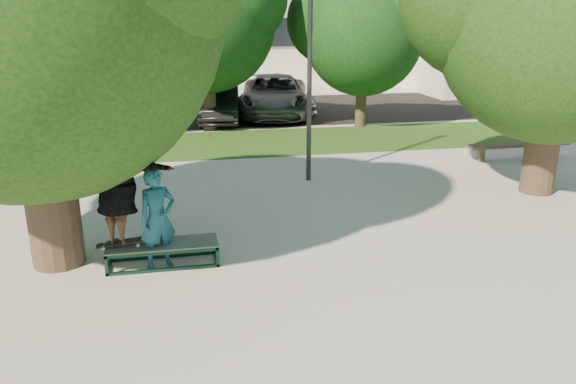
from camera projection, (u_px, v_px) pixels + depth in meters
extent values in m
plane|color=#A9A69C|center=(319.00, 267.00, 9.21)|extent=(120.00, 120.00, 0.00)
cube|color=#1B4714|center=(277.00, 142.00, 18.28)|extent=(30.00, 4.00, 0.02)
cube|color=black|center=(227.00, 111.00, 24.17)|extent=(40.00, 8.00, 0.01)
cylinder|color=#38281E|center=(48.00, 170.00, 8.88)|extent=(0.84, 0.84, 3.20)
sphere|color=#0E360F|center=(26.00, 6.00, 8.14)|extent=(5.80, 5.80, 5.80)
cylinder|color=#38281E|center=(544.00, 128.00, 12.68)|extent=(0.76, 0.76, 3.00)
sphere|color=#0E360F|center=(559.00, 23.00, 11.99)|extent=(5.20, 5.20, 5.20)
cylinder|color=#38281E|center=(37.00, 99.00, 17.86)|extent=(0.44, 0.44, 2.80)
sphere|color=black|center=(28.00, 32.00, 17.24)|extent=(4.40, 4.40, 4.40)
sphere|color=black|center=(56.00, 5.00, 16.78)|extent=(3.08, 3.08, 3.08)
cylinder|color=#38281E|center=(208.00, 88.00, 19.79)|extent=(0.50, 0.50, 3.00)
sphere|color=black|center=(205.00, 22.00, 19.12)|extent=(4.80, 4.80, 4.80)
sphere|color=black|center=(169.00, 4.00, 19.39)|extent=(3.60, 3.60, 3.60)
cylinder|color=#38281E|center=(361.00, 91.00, 20.41)|extent=(0.40, 0.40, 2.60)
sphere|color=black|center=(364.00, 36.00, 19.83)|extent=(4.20, 4.20, 4.20)
sphere|color=black|center=(330.00, 21.00, 20.06)|extent=(3.15, 3.15, 3.15)
sphere|color=black|center=(394.00, 15.00, 19.39)|extent=(2.94, 2.94, 2.94)
cylinder|color=#2D2D30|center=(310.00, 57.00, 13.17)|extent=(0.12, 0.12, 6.00)
cube|color=black|center=(175.00, 33.00, 31.25)|extent=(27.60, 0.12, 1.60)
cube|color=silver|center=(531.00, 14.00, 31.93)|extent=(15.00, 10.00, 8.00)
cube|color=#475147|center=(162.00, 244.00, 9.20)|extent=(1.80, 0.60, 0.03)
cylinder|color=white|center=(103.00, 248.00, 8.94)|extent=(0.06, 0.03, 0.06)
cylinder|color=white|center=(104.00, 244.00, 9.09)|extent=(0.06, 0.03, 0.06)
cylinder|color=white|center=(138.00, 245.00, 9.04)|extent=(0.06, 0.03, 0.06)
cylinder|color=white|center=(139.00, 242.00, 9.19)|extent=(0.06, 0.03, 0.06)
cube|color=black|center=(121.00, 242.00, 9.06)|extent=(0.78, 0.20, 0.10)
imported|color=brown|center=(116.00, 193.00, 8.80)|extent=(2.10, 1.29, 1.66)
imported|color=#18525E|center=(158.00, 219.00, 8.98)|extent=(0.72, 0.62, 1.68)
cube|color=brown|center=(481.00, 154.00, 15.76)|extent=(0.16, 0.16, 0.41)
cube|color=brown|center=(552.00, 150.00, 16.25)|extent=(0.16, 0.16, 0.41)
cube|color=brown|center=(518.00, 145.00, 15.94)|extent=(3.11, 0.50, 0.08)
imported|color=silver|center=(141.00, 102.00, 21.93)|extent=(1.92, 4.26, 1.42)
imported|color=black|center=(220.00, 104.00, 21.54)|extent=(1.89, 4.23, 1.35)
imported|color=#5D5D62|center=(274.00, 96.00, 22.85)|extent=(3.75, 6.26, 1.63)
imported|color=#B7B7BC|center=(279.00, 94.00, 24.12)|extent=(2.65, 5.02, 1.39)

